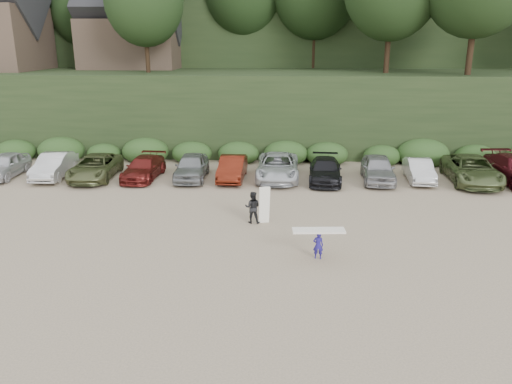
{
  "coord_description": "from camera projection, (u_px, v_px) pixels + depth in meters",
  "views": [
    {
      "loc": [
        0.9,
        -20.22,
        8.43
      ],
      "look_at": [
        -0.27,
        3.0,
        1.3
      ],
      "focal_mm": 35.0,
      "sensor_mm": 36.0,
      "label": 1
    }
  ],
  "objects": [
    {
      "name": "ground",
      "position": [
        259.0,
        240.0,
        21.82
      ],
      "size": [
        120.0,
        120.0,
        0.0
      ],
      "primitive_type": "plane",
      "color": "tan",
      "rests_on": "ground"
    },
    {
      "name": "parked_cars",
      "position": [
        315.0,
        168.0,
        30.9
      ],
      "size": [
        39.55,
        6.08,
        1.62
      ],
      "color": "#BCBCC1",
      "rests_on": "ground"
    },
    {
      "name": "child_surfer",
      "position": [
        318.0,
        239.0,
        19.79
      ],
      "size": [
        2.11,
        0.71,
        1.24
      ],
      "color": "navy",
      "rests_on": "ground"
    },
    {
      "name": "hillside_backdrop",
      "position": [
        272.0,
        12.0,
        52.84
      ],
      "size": [
        90.0,
        41.5,
        28.0
      ],
      "color": "black",
      "rests_on": "ground"
    },
    {
      "name": "adult_surfer",
      "position": [
        254.0,
        207.0,
        23.71
      ],
      "size": [
        1.24,
        0.65,
        1.83
      ],
      "color": "black",
      "rests_on": "ground"
    }
  ]
}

